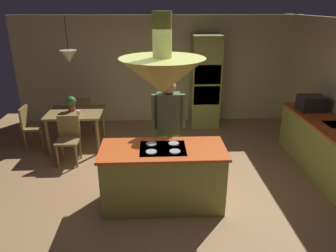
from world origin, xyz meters
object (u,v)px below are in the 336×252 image
Objects in this scene: dining_table at (76,116)px; potted_plant_on_table at (71,103)px; kitchen_island at (163,176)px; cup_on_table at (79,113)px; chair_facing_island at (68,136)px; oven_tower at (205,82)px; microwave_on_counter at (312,103)px; chair_at_corner at (31,124)px; person_at_island at (168,125)px; chair_by_back_wall at (83,113)px.

dining_table is 3.60× the size of potted_plant_on_table.
cup_on_table is at bearing 129.98° from kitchen_island.
potted_plant_on_table reaches higher than chair_facing_island.
cup_on_table is at bearing -153.01° from oven_tower.
microwave_on_counter reaches higher than dining_table.
oven_tower is 23.75× the size of cup_on_table.
chair_at_corner reaches higher than dining_table.
kitchen_island is 1.02× the size of person_at_island.
chair_by_back_wall is 1.89× the size of microwave_on_counter.
kitchen_island is 3.84× the size of microwave_on_counter.
chair_at_corner is at bearing 152.22° from person_at_island.
kitchen_island is 2.03× the size of chair_facing_island.
dining_table is 2.34m from person_at_island.
chair_by_back_wall is at bearing 83.15° from potted_plant_on_table.
person_at_island reaches higher than chair_facing_island.
chair_at_corner is (-0.92, -0.66, 0.00)m from chair_by_back_wall.
chair_by_back_wall is at bearing 90.00° from chair_facing_island.
chair_by_back_wall is 2.90× the size of potted_plant_on_table.
chair_at_corner is 1.89× the size of microwave_on_counter.
oven_tower is at bearing 22.21° from dining_table.
chair_by_back_wall is 9.67× the size of cup_on_table.
chair_by_back_wall is (-1.70, 2.76, 0.05)m from kitchen_island.
chair_facing_island is 9.67× the size of cup_on_table.
dining_table is at bearing 141.54° from person_at_island.
microwave_on_counter reaches higher than potted_plant_on_table.
chair_by_back_wall is 4.73m from microwave_on_counter.
person_at_island is at bearing 80.66° from kitchen_island.
oven_tower reaches higher than chair_at_corner.
oven_tower is 3.93m from chair_at_corner.
cup_on_table is at bearing 175.64° from microwave_on_counter.
kitchen_island is 19.62× the size of cup_on_table.
chair_facing_island is 1.13m from chair_at_corner.
cup_on_table is (0.20, -0.27, -0.12)m from potted_plant_on_table.
chair_at_corner is 2.90× the size of potted_plant_on_table.
oven_tower is at bearing 68.99° from person_at_island.
cup_on_table reaches higher than dining_table.
chair_by_back_wall is at bearing -170.24° from oven_tower.
chair_by_back_wall reaches higher than dining_table.
oven_tower is 2.76m from person_at_island.
chair_facing_island is (-1.70, 1.44, 0.05)m from kitchen_island.
person_at_island is at bearing -162.14° from microwave_on_counter.
oven_tower is 3.38m from chair_facing_island.
chair_facing_island is 0.84m from potted_plant_on_table.
kitchen_island is at bearing 121.62° from chair_by_back_wall.
dining_table is 1.24× the size of chair_facing_island.
chair_facing_island is at bearing -105.65° from cup_on_table.
dining_table is at bearing 90.00° from chair_by_back_wall.
oven_tower is at bearing 20.76° from potted_plant_on_table.
potted_plant_on_table is 0.36m from cup_on_table.
microwave_on_counter is (4.61, -0.61, 0.11)m from potted_plant_on_table.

